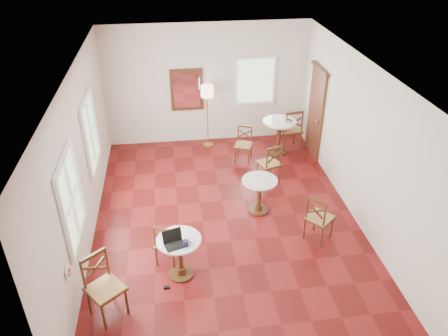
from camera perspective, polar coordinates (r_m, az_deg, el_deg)
The scene contains 17 objects.
ground at distance 8.55m, azimuth 0.27°, elevation -6.79°, with size 7.00×7.00×0.00m, color #611010.
room_shell at distance 7.79m, azimuth -0.42°, elevation 5.50°, with size 5.02×7.02×3.01m.
cafe_table_near at distance 7.15m, azimuth -5.82°, elevation -11.01°, with size 0.71×0.71×0.75m.
cafe_table_mid at distance 8.56m, azimuth 4.63°, elevation -3.15°, with size 0.69×0.69×0.73m.
cafe_table_back at distance 10.70m, azimuth 7.19°, elevation 4.54°, with size 0.80×0.80×0.85m.
chair_near_a at distance 7.44m, azimuth -7.44°, elevation -9.73°, with size 0.50×0.50×0.83m.
chair_near_b at distance 6.74m, azimuth -15.41°, elevation -14.79°, with size 0.67×0.67×1.04m.
chair_mid_a at distance 9.51m, azimuth 5.97°, elevation 0.61°, with size 0.55×0.55×0.93m.
chair_mid_b at distance 8.01m, azimuth 12.29°, elevation -6.38°, with size 0.61×0.61×0.94m.
chair_back_a at distance 10.92m, azimuth 8.73°, elevation 5.02°, with size 0.54×0.54×1.07m.
chair_back_b at distance 10.34m, azimuth 2.57°, elevation 3.12°, with size 0.50×0.50×0.85m.
floor_lamp at distance 10.63m, azimuth -2.21°, elevation 9.47°, with size 0.31×0.31×1.60m.
laptop at distance 6.86m, azimuth -6.62°, elevation -9.47°, with size 0.37×0.34×0.22m.
mouse at distance 6.92m, azimuth -6.71°, elevation -9.44°, with size 0.10×0.06×0.04m, color black.
navy_mug at distance 6.81m, azimuth -4.97°, elevation -9.77°, with size 0.12×0.08×0.10m.
water_glass at distance 6.96m, azimuth -5.72°, elevation -8.77°, with size 0.05×0.05×0.09m, color white.
power_adapter at distance 7.27m, azimuth -7.56°, elevation -15.20°, with size 0.09×0.05×0.04m, color black.
Camera 1 is at (-0.93, -6.71, 5.22)m, focal length 34.96 mm.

